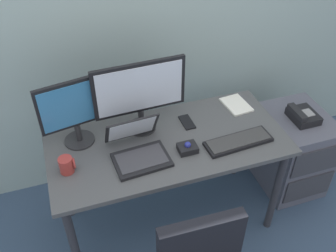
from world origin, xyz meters
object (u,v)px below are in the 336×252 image
monitor_side (74,109)px  paper_notepad (236,105)px  keyboard (238,141)px  trackball_mouse (188,148)px  coffee_mug (67,165)px  cell_phone (187,122)px  laptop (138,148)px  monitor_main (140,92)px  desk_phone (303,116)px  file_cabinet (292,151)px

monitor_side → paper_notepad: monitor_side is taller
keyboard → trackball_mouse: bearing=173.8°
coffee_mug → cell_phone: bearing=13.7°
keyboard → coffee_mug: 1.00m
monitor_side → laptop: 0.42m
monitor_main → keyboard: (0.51, -0.32, -0.26)m
monitor_main → keyboard: monitor_main is taller
monitor_side → trackball_mouse: bearing=-26.1°
desk_phone → laptop: size_ratio=0.58×
monitor_side → cell_phone: 0.71m
coffee_mug → keyboard: bearing=-5.2°
trackball_mouse → monitor_main: bearing=124.4°
keyboard → paper_notepad: 0.38m
monitor_main → cell_phone: monitor_main is taller
keyboard → laptop: 0.60m
desk_phone → paper_notepad: (-0.45, 0.15, 0.10)m
file_cabinet → keyboard: size_ratio=1.52×
desk_phone → trackball_mouse: size_ratio=1.82×
trackball_mouse → coffee_mug: (-0.68, 0.06, 0.03)m
desk_phone → file_cabinet: bearing=63.2°
desk_phone → trackball_mouse: (-0.92, -0.17, 0.11)m
monitor_main → cell_phone: (0.29, -0.04, -0.27)m
desk_phone → coffee_mug: coffee_mug is taller
file_cabinet → laptop: bearing=-174.3°
laptop → trackball_mouse: 0.29m
keyboard → laptop: (-0.59, 0.09, 0.04)m
file_cabinet → coffee_mug: coffee_mug is taller
keyboard → paper_notepad: size_ratio=2.01×
cell_phone → paper_notepad: bearing=8.7°
laptop → trackball_mouse: laptop is taller
monitor_side → file_cabinet: bearing=-3.9°
coffee_mug → laptop: bearing=0.6°
keyboard → paper_notepad: keyboard is taller
trackball_mouse → paper_notepad: size_ratio=0.53×
keyboard → trackball_mouse: trackball_mouse is taller
desk_phone → laptop: 1.21m
laptop → coffee_mug: laptop is taller
coffee_mug → monitor_side: bearing=66.7°
trackball_mouse → paper_notepad: bearing=33.5°
trackball_mouse → coffee_mug: bearing=175.3°
desk_phone → keyboard: 0.64m
trackball_mouse → cell_phone: trackball_mouse is taller
file_cabinet → desk_phone: (-0.01, -0.02, 0.35)m
desk_phone → cell_phone: 0.84m
laptop → cell_phone: 0.41m
coffee_mug → paper_notepad: size_ratio=0.46×
desk_phone → cell_phone: cell_phone is taller
laptop → paper_notepad: size_ratio=1.66×
laptop → paper_notepad: laptop is taller
file_cabinet → laptop: (-1.20, -0.12, 0.49)m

